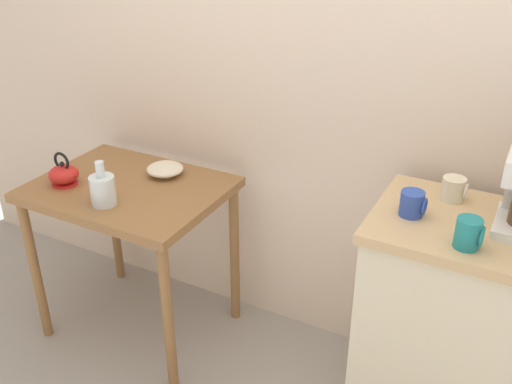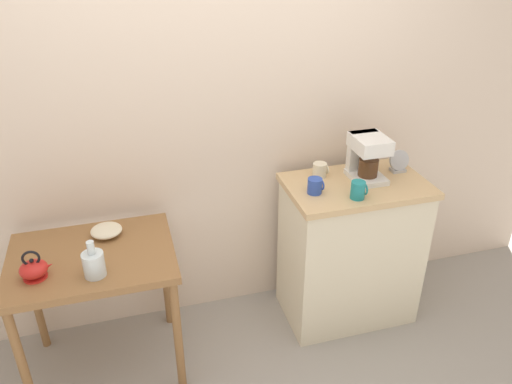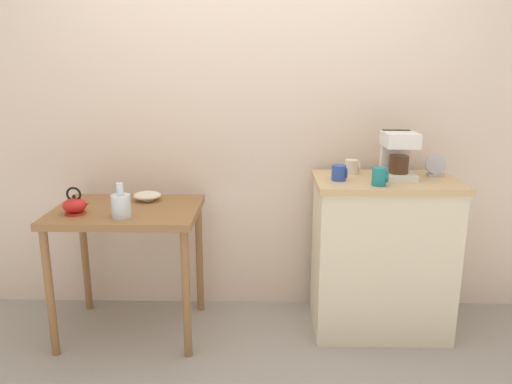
{
  "view_description": "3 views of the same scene",
  "coord_description": "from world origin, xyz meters",
  "px_view_note": "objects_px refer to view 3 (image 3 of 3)",
  "views": [
    {
      "loc": [
        0.82,
        -1.69,
        1.86
      ],
      "look_at": [
        -0.04,
        -0.06,
        0.91
      ],
      "focal_mm": 40.07,
      "sensor_mm": 36.0,
      "label": 1
    },
    {
      "loc": [
        -0.46,
        -2.21,
        2.23
      ],
      "look_at": [
        0.17,
        0.02,
        0.97
      ],
      "focal_mm": 35.46,
      "sensor_mm": 36.0,
      "label": 2
    },
    {
      "loc": [
        0.09,
        -2.68,
        1.54
      ],
      "look_at": [
        0.04,
        -0.04,
        0.87
      ],
      "focal_mm": 34.79,
      "sensor_mm": 36.0,
      "label": 3
    }
  ],
  "objects_px": {
    "teakettle": "(75,205)",
    "mug_blue": "(339,173)",
    "glass_carafe_vase": "(121,205)",
    "mug_small_cream": "(352,167)",
    "table_clock": "(436,166)",
    "bowl_stoneware": "(147,196)",
    "coffee_maker": "(398,153)",
    "mug_dark_teal": "(380,177)"
  },
  "relations": [
    {
      "from": "glass_carafe_vase",
      "to": "mug_small_cream",
      "type": "xyz_separation_m",
      "value": [
        1.27,
        0.38,
        0.13
      ]
    },
    {
      "from": "glass_carafe_vase",
      "to": "coffee_maker",
      "type": "xyz_separation_m",
      "value": [
        1.51,
        0.29,
        0.23
      ]
    },
    {
      "from": "bowl_stoneware",
      "to": "glass_carafe_vase",
      "type": "xyz_separation_m",
      "value": [
        -0.06,
        -0.33,
        0.04
      ]
    },
    {
      "from": "bowl_stoneware",
      "to": "mug_blue",
      "type": "xyz_separation_m",
      "value": [
        1.11,
        -0.13,
        0.17
      ]
    },
    {
      "from": "teakettle",
      "to": "mug_blue",
      "type": "xyz_separation_m",
      "value": [
        1.43,
        0.14,
        0.15
      ]
    },
    {
      "from": "teakettle",
      "to": "mug_blue",
      "type": "distance_m",
      "value": 1.45
    },
    {
      "from": "bowl_stoneware",
      "to": "mug_small_cream",
      "type": "height_order",
      "value": "mug_small_cream"
    },
    {
      "from": "glass_carafe_vase",
      "to": "mug_blue",
      "type": "relative_size",
      "value": 2.17
    },
    {
      "from": "mug_dark_teal",
      "to": "table_clock",
      "type": "height_order",
      "value": "table_clock"
    },
    {
      "from": "glass_carafe_vase",
      "to": "mug_dark_teal",
      "type": "height_order",
      "value": "mug_dark_teal"
    },
    {
      "from": "mug_blue",
      "to": "mug_small_cream",
      "type": "relative_size",
      "value": 0.98
    },
    {
      "from": "mug_dark_teal",
      "to": "mug_small_cream",
      "type": "distance_m",
      "value": 0.31
    },
    {
      "from": "bowl_stoneware",
      "to": "teakettle",
      "type": "xyz_separation_m",
      "value": [
        -0.33,
        -0.28,
        0.02
      ]
    },
    {
      "from": "mug_dark_teal",
      "to": "table_clock",
      "type": "xyz_separation_m",
      "value": [
        0.37,
        0.23,
        0.01
      ]
    },
    {
      "from": "bowl_stoneware",
      "to": "mug_small_cream",
      "type": "xyz_separation_m",
      "value": [
        1.21,
        0.04,
        0.17
      ]
    },
    {
      "from": "teakettle",
      "to": "mug_dark_teal",
      "type": "xyz_separation_m",
      "value": [
        1.63,
        0.03,
        0.16
      ]
    },
    {
      "from": "bowl_stoneware",
      "to": "mug_small_cream",
      "type": "distance_m",
      "value": 1.22
    },
    {
      "from": "bowl_stoneware",
      "to": "coffee_maker",
      "type": "distance_m",
      "value": 1.48
    },
    {
      "from": "glass_carafe_vase",
      "to": "table_clock",
      "type": "relative_size",
      "value": 1.42
    },
    {
      "from": "teakettle",
      "to": "coffee_maker",
      "type": "height_order",
      "value": "coffee_maker"
    },
    {
      "from": "teakettle",
      "to": "table_clock",
      "type": "relative_size",
      "value": 1.19
    },
    {
      "from": "bowl_stoneware",
      "to": "coffee_maker",
      "type": "bearing_deg",
      "value": -1.59
    },
    {
      "from": "mug_small_cream",
      "to": "mug_blue",
      "type": "bearing_deg",
      "value": -119.66
    },
    {
      "from": "glass_carafe_vase",
      "to": "coffee_maker",
      "type": "distance_m",
      "value": 1.55
    },
    {
      "from": "bowl_stoneware",
      "to": "mug_small_cream",
      "type": "relative_size",
      "value": 1.86
    },
    {
      "from": "glass_carafe_vase",
      "to": "mug_small_cream",
      "type": "height_order",
      "value": "mug_small_cream"
    },
    {
      "from": "mug_small_cream",
      "to": "teakettle",
      "type": "bearing_deg",
      "value": -168.29
    },
    {
      "from": "bowl_stoneware",
      "to": "glass_carafe_vase",
      "type": "relative_size",
      "value": 0.87
    },
    {
      "from": "coffee_maker",
      "to": "mug_blue",
      "type": "height_order",
      "value": "coffee_maker"
    },
    {
      "from": "teakettle",
      "to": "glass_carafe_vase",
      "type": "distance_m",
      "value": 0.27
    },
    {
      "from": "teakettle",
      "to": "bowl_stoneware",
      "type": "bearing_deg",
      "value": 40.18
    },
    {
      "from": "table_clock",
      "to": "bowl_stoneware",
      "type": "bearing_deg",
      "value": 179.35
    },
    {
      "from": "mug_blue",
      "to": "table_clock",
      "type": "height_order",
      "value": "table_clock"
    },
    {
      "from": "mug_dark_teal",
      "to": "table_clock",
      "type": "distance_m",
      "value": 0.44
    },
    {
      "from": "bowl_stoneware",
      "to": "teakettle",
      "type": "distance_m",
      "value": 0.43
    },
    {
      "from": "bowl_stoneware",
      "to": "glass_carafe_vase",
      "type": "distance_m",
      "value": 0.34
    },
    {
      "from": "glass_carafe_vase",
      "to": "mug_small_cream",
      "type": "relative_size",
      "value": 2.13
    },
    {
      "from": "glass_carafe_vase",
      "to": "table_clock",
      "type": "height_order",
      "value": "table_clock"
    },
    {
      "from": "teakettle",
      "to": "table_clock",
      "type": "xyz_separation_m",
      "value": [
        2.0,
        0.26,
        0.17
      ]
    },
    {
      "from": "bowl_stoneware",
      "to": "mug_dark_teal",
      "type": "relative_size",
      "value": 1.68
    },
    {
      "from": "mug_dark_teal",
      "to": "glass_carafe_vase",
      "type": "bearing_deg",
      "value": -176.51
    },
    {
      "from": "coffee_maker",
      "to": "mug_small_cream",
      "type": "relative_size",
      "value": 2.98
    }
  ]
}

